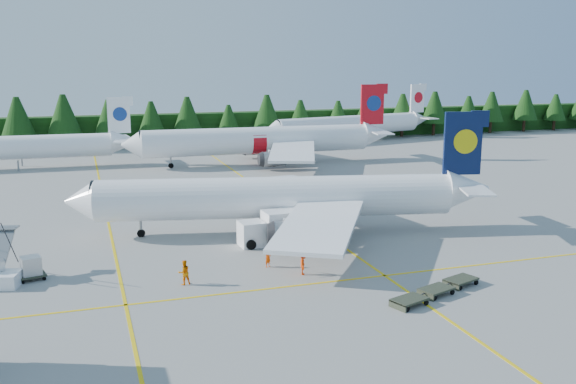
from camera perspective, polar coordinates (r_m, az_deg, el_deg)
name	(u,v)px	position (r m, az deg, el deg)	size (l,w,h in m)	color
ground	(289,261)	(54.85, 0.11, -6.13)	(320.00, 320.00, 0.00)	gray
taxi_stripe_a	(108,219)	(71.64, -15.75, -2.31)	(0.25, 120.00, 0.01)	yellow
taxi_stripe_b	(284,206)	(75.00, -0.32, -1.25)	(0.25, 120.00, 0.01)	yellow
taxi_stripe_cross	(314,284)	(49.49, 2.30, -8.14)	(80.00, 0.25, 0.01)	yellow
treeline_hedge	(163,129)	(133.33, -11.03, 5.53)	(220.00, 4.00, 6.00)	black
airliner_navy	(269,198)	(62.48, -1.74, -0.56)	(40.06, 32.62, 11.79)	white
airliner_red	(253,141)	(104.59, -3.13, 4.54)	(43.75, 35.98, 12.72)	white
airliner_far_right	(344,125)	(132.65, 5.04, 5.94)	(39.25, 11.71, 11.56)	white
service_truck	(273,228)	(59.55, -1.36, -3.19)	(6.45, 2.73, 3.04)	white
dolly_train	(436,289)	(48.27, 13.05, -8.39)	(8.61, 4.80, 0.15)	#363D2C
uld_pair	(13,269)	(53.87, -23.26, -6.29)	(4.91, 2.11, 1.55)	#363D2C
crew_a	(268,258)	(53.08, -1.79, -5.87)	(0.57, 0.37, 1.56)	#FF4D05
crew_b	(184,272)	(49.62, -9.22, -7.07)	(0.93, 0.73, 1.92)	orange
crew_c	(303,264)	(51.20, 1.37, -6.39)	(0.75, 0.51, 1.81)	#E83804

